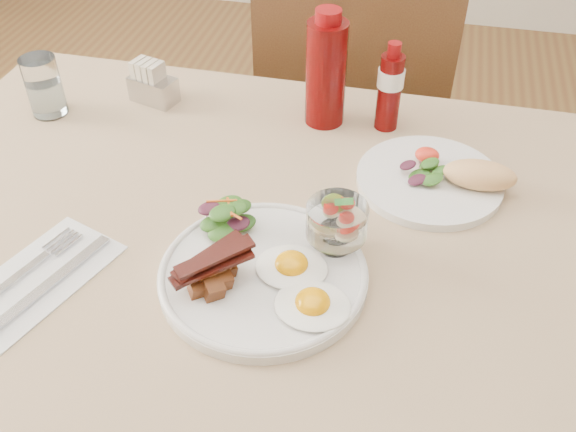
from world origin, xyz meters
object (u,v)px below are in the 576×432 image
(hot_sauce_bottle, at_px, (390,88))
(sugar_caddy, at_px, (152,85))
(fruit_cup, at_px, (337,221))
(ketchup_bottle, at_px, (326,72))
(main_plate, at_px, (263,275))
(chair_far, at_px, (353,124))
(water_glass, at_px, (45,90))
(second_plate, at_px, (441,178))
(table, at_px, (293,279))

(hot_sauce_bottle, relative_size, sugar_caddy, 1.68)
(fruit_cup, relative_size, ketchup_bottle, 0.41)
(hot_sauce_bottle, bearing_deg, sugar_caddy, -178.56)
(sugar_caddy, bearing_deg, main_plate, -35.28)
(chair_far, height_order, water_glass, chair_far)
(ketchup_bottle, xyz_separation_m, hot_sauce_bottle, (0.11, 0.01, -0.02))
(chair_far, bearing_deg, hot_sauce_bottle, -74.45)
(second_plate, bearing_deg, hot_sauce_bottle, 124.81)
(hot_sauce_bottle, distance_m, water_glass, 0.61)
(second_plate, bearing_deg, main_plate, -130.29)
(main_plate, bearing_deg, ketchup_bottle, 89.15)
(water_glass, bearing_deg, ketchup_bottle, 10.20)
(chair_far, bearing_deg, main_plate, -91.54)
(hot_sauce_bottle, height_order, water_glass, hot_sauce_bottle)
(chair_far, bearing_deg, water_glass, -139.14)
(main_plate, xyz_separation_m, second_plate, (0.22, 0.26, 0.01))
(main_plate, xyz_separation_m, sugar_caddy, (-0.32, 0.40, 0.02))
(sugar_caddy, bearing_deg, ketchup_bottle, 17.15)
(table, xyz_separation_m, second_plate, (0.20, 0.17, 0.10))
(chair_far, distance_m, hot_sauce_bottle, 0.47)
(water_glass, bearing_deg, sugar_caddy, 26.18)
(fruit_cup, relative_size, hot_sauce_bottle, 0.53)
(main_plate, relative_size, second_plate, 1.12)
(ketchup_bottle, bearing_deg, second_plate, -34.00)
(sugar_caddy, height_order, water_glass, water_glass)
(table, relative_size, water_glass, 12.29)
(table, relative_size, ketchup_bottle, 6.42)
(chair_far, height_order, hot_sauce_bottle, chair_far)
(table, bearing_deg, chair_far, 90.00)
(chair_far, bearing_deg, table, -90.00)
(main_plate, relative_size, ketchup_bottle, 1.35)
(hot_sauce_bottle, xyz_separation_m, water_glass, (-0.60, -0.09, -0.03))
(second_plate, distance_m, water_glass, 0.71)
(ketchup_bottle, distance_m, sugar_caddy, 0.33)
(main_plate, distance_m, water_glass, 0.58)
(main_plate, xyz_separation_m, water_glass, (-0.49, 0.32, 0.04))
(fruit_cup, relative_size, sugar_caddy, 0.88)
(sugar_caddy, bearing_deg, table, -26.14)
(table, bearing_deg, hot_sauce_bottle, 73.24)
(chair_far, bearing_deg, ketchup_bottle, -92.34)
(main_plate, relative_size, water_glass, 2.59)
(fruit_cup, relative_size, second_plate, 0.34)
(fruit_cup, bearing_deg, table, 160.99)
(main_plate, relative_size, fruit_cup, 3.32)
(main_plate, height_order, fruit_cup, fruit_cup)
(second_plate, relative_size, hot_sauce_bottle, 1.57)
(main_plate, relative_size, hot_sauce_bottle, 1.75)
(hot_sauce_bottle, bearing_deg, table, -106.76)
(second_plate, distance_m, hot_sauce_bottle, 0.19)
(main_plate, height_order, sugar_caddy, sugar_caddy)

